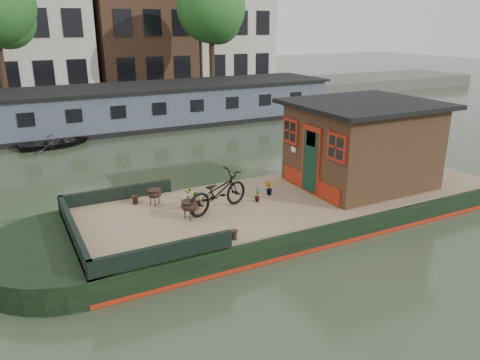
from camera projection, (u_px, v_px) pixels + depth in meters
name	position (u px, v px, depth m)	size (l,w,h in m)	color
ground	(296.00, 217.00, 13.14)	(120.00, 120.00, 0.00)	#2F3B25
houseboat_hull	(255.00, 216.00, 12.47)	(14.01, 4.02, 0.60)	black
houseboat_deck	(297.00, 196.00, 12.94)	(11.80, 3.80, 0.05)	#856C52
bow_bulwark	(112.00, 223.00, 10.67)	(3.00, 4.00, 0.35)	black
cabin	(362.00, 143.00, 13.50)	(4.00, 3.50, 2.42)	black
bicycle	(218.00, 192.00, 11.74)	(0.65, 1.86, 0.98)	black
potted_plant_a	(257.00, 194.00, 12.39)	(0.23, 0.16, 0.44)	brown
potted_plant_b	(269.00, 188.00, 12.90)	(0.21, 0.17, 0.38)	maroon
potted_plant_c	(195.00, 200.00, 11.82)	(0.47, 0.41, 0.52)	#A94C31
brazier_front	(190.00, 210.00, 11.31)	(0.42, 0.42, 0.45)	black
brazier_rear	(155.00, 197.00, 12.16)	(0.40, 0.40, 0.43)	black
bollard_port	(135.00, 200.00, 12.26)	(0.20, 0.20, 0.22)	black
bollard_stbd	(234.00, 235.00, 10.25)	(0.18, 0.18, 0.21)	black
dinghy	(54.00, 140.00, 20.53)	(2.18, 3.05, 0.63)	black
far_houseboat	(148.00, 107.00, 24.61)	(20.40, 4.40, 2.11)	#414B57
quay	(119.00, 100.00, 30.25)	(60.00, 6.00, 0.90)	#47443F
tree_right	(213.00, 11.00, 30.00)	(4.40, 4.40, 7.40)	#332316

